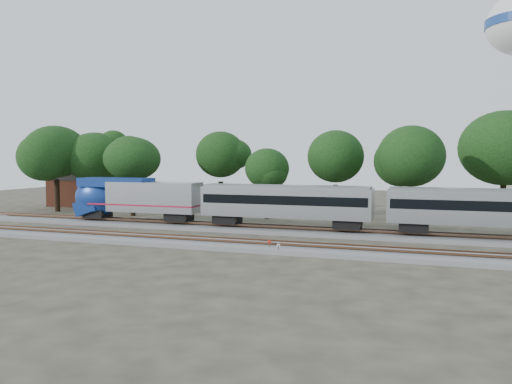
# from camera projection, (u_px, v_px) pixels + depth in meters

# --- Properties ---
(ground) EXTENTS (160.00, 160.00, 0.00)m
(ground) POSITION_uv_depth(u_px,v_px,m) (222.00, 239.00, 50.03)
(ground) COLOR #383328
(ground) RESTS_ON ground
(track_far) EXTENTS (160.00, 5.00, 0.73)m
(track_far) POSITION_uv_depth(u_px,v_px,m) (242.00, 228.00, 55.69)
(track_far) COLOR slate
(track_far) RESTS_ON ground
(track_near) EXTENTS (160.00, 5.00, 0.73)m
(track_near) POSITION_uv_depth(u_px,v_px,m) (205.00, 243.00, 46.24)
(track_near) COLOR slate
(track_near) RESTS_ON ground
(switch_stand_red) EXTENTS (0.32, 0.17, 1.06)m
(switch_stand_red) POSITION_uv_depth(u_px,v_px,m) (270.00, 244.00, 42.92)
(switch_stand_red) COLOR #512D19
(switch_stand_red) RESTS_ON ground
(switch_stand_white) EXTENTS (0.29, 0.13, 0.95)m
(switch_stand_white) POSITION_uv_depth(u_px,v_px,m) (278.00, 248.00, 41.67)
(switch_stand_white) COLOR #512D19
(switch_stand_white) RESTS_ON ground
(switch_lever) EXTENTS (0.50, 0.31, 0.30)m
(switch_lever) POSITION_uv_depth(u_px,v_px,m) (258.00, 251.00, 42.78)
(switch_lever) COLOR #512D19
(switch_lever) RESTS_ON ground
(brick_building) EXTENTS (11.68, 8.68, 5.34)m
(brick_building) POSITION_uv_depth(u_px,v_px,m) (88.00, 190.00, 84.39)
(brick_building) COLOR brown
(brick_building) RESTS_ON ground
(tree_0) EXTENTS (9.10, 9.10, 12.83)m
(tree_0) POSITION_uv_depth(u_px,v_px,m) (56.00, 152.00, 74.45)
(tree_0) COLOR black
(tree_0) RESTS_ON ground
(tree_1) EXTENTS (8.25, 8.25, 11.63)m
(tree_1) POSITION_uv_depth(u_px,v_px,m) (96.00, 158.00, 75.65)
(tree_1) COLOR black
(tree_1) RESTS_ON ground
(tree_2) EXTENTS (8.07, 8.07, 11.37)m
(tree_2) POSITION_uv_depth(u_px,v_px,m) (132.00, 159.00, 68.94)
(tree_2) COLOR black
(tree_2) RESTS_ON ground
(tree_3) EXTENTS (8.68, 8.68, 12.23)m
(tree_3) POSITION_uv_depth(u_px,v_px,m) (221.00, 155.00, 72.46)
(tree_3) COLOR black
(tree_3) RESTS_ON ground
(tree_4) EXTENTS (6.78, 6.78, 9.56)m
(tree_4) POSITION_uv_depth(u_px,v_px,m) (267.00, 169.00, 65.62)
(tree_4) COLOR black
(tree_4) RESTS_ON ground
(tree_5) EXTENTS (8.38, 8.38, 11.82)m
(tree_5) POSITION_uv_depth(u_px,v_px,m) (336.00, 157.00, 67.10)
(tree_5) COLOR black
(tree_5) RESTS_ON ground
(tree_6) EXTENTS (8.41, 8.41, 11.85)m
(tree_6) POSITION_uv_depth(u_px,v_px,m) (411.00, 156.00, 61.10)
(tree_6) COLOR black
(tree_6) RESTS_ON ground
(tree_7) EXTENTS (9.52, 9.52, 13.42)m
(tree_7) POSITION_uv_depth(u_px,v_px,m) (505.00, 148.00, 66.57)
(tree_7) COLOR black
(tree_7) RESTS_ON ground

